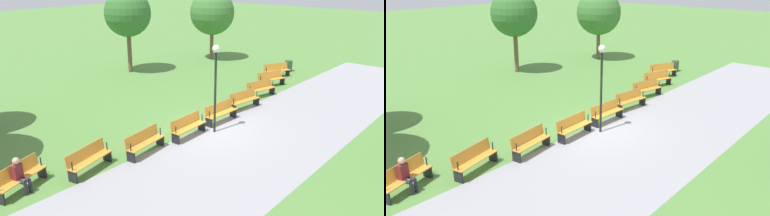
% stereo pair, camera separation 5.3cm
% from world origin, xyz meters
% --- Properties ---
extents(ground_plane, '(120.00, 120.00, 0.00)m').
position_xyz_m(ground_plane, '(0.00, 0.00, 0.00)').
color(ground_plane, '#54843D').
extents(path_paving, '(34.78, 5.59, 0.01)m').
position_xyz_m(path_paving, '(0.00, 2.54, 0.00)').
color(path_paving, '#939399').
rests_on(path_paving, ground).
extents(bench_0, '(1.91, 1.19, 0.89)m').
position_xyz_m(bench_0, '(-9.99, -2.15, 0.48)').
color(bench_0, orange).
rests_on(bench_0, ground).
extents(bench_1, '(1.93, 1.04, 0.89)m').
position_xyz_m(bench_1, '(-7.86, -1.33, 0.48)').
color(bench_1, orange).
rests_on(bench_1, ground).
extents(bench_2, '(1.94, 0.89, 0.89)m').
position_xyz_m(bench_2, '(-5.66, -0.72, 0.48)').
color(bench_2, orange).
rests_on(bench_2, ground).
extents(bench_3, '(1.93, 0.73, 0.89)m').
position_xyz_m(bench_3, '(-3.42, -0.30, 0.48)').
color(bench_3, orange).
rests_on(bench_3, ground).
extents(bench_4, '(1.90, 0.56, 0.89)m').
position_xyz_m(bench_4, '(-1.14, -0.10, 0.48)').
color(bench_4, orange).
rests_on(bench_4, ground).
extents(bench_5, '(1.90, 0.56, 0.89)m').
position_xyz_m(bench_5, '(1.14, -0.10, 0.48)').
color(bench_5, orange).
rests_on(bench_5, ground).
extents(bench_6, '(1.93, 0.73, 0.89)m').
position_xyz_m(bench_6, '(3.42, -0.30, 0.48)').
color(bench_6, orange).
rests_on(bench_6, ground).
extents(bench_7, '(1.94, 0.89, 0.89)m').
position_xyz_m(bench_7, '(5.66, -0.72, 0.48)').
color(bench_7, orange).
rests_on(bench_7, ground).
extents(bench_8, '(1.93, 1.04, 0.89)m').
position_xyz_m(bench_8, '(7.86, -1.33, 0.48)').
color(bench_8, orange).
rests_on(bench_8, ground).
extents(person_seated, '(0.45, 0.58, 1.20)m').
position_xyz_m(person_seated, '(7.89, -1.17, 0.64)').
color(person_seated, maroon).
rests_on(person_seated, ground).
extents(tree_1, '(3.12, 3.12, 5.56)m').
position_xyz_m(tree_1, '(-4.60, -10.51, 3.98)').
color(tree_1, brown).
rests_on(tree_1, ground).
extents(tree_2, '(3.41, 3.41, 5.33)m').
position_xyz_m(tree_2, '(-11.56, -8.84, 3.61)').
color(tree_2, brown).
rests_on(tree_2, ground).
extents(lamp_post, '(0.32, 0.32, 3.83)m').
position_xyz_m(lamp_post, '(0.00, 0.45, 2.68)').
color(lamp_post, black).
rests_on(lamp_post, ground).
extents(trash_bin, '(0.51, 0.51, 0.76)m').
position_xyz_m(trash_bin, '(-11.92, -2.29, 0.38)').
color(trash_bin, '#2D512D').
rests_on(trash_bin, ground).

